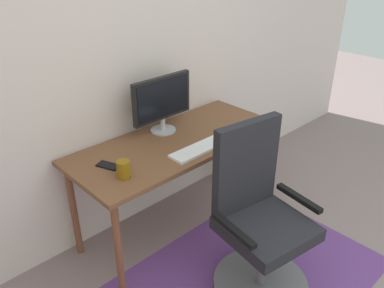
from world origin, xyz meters
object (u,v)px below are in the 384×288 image
desk (177,149)px  cell_phone (108,166)px  keyboard (199,149)px  coffee_cup (123,169)px  office_chair (258,231)px  monitor (162,101)px  computer_mouse (228,134)px

desk → cell_phone: cell_phone is taller
keyboard → coffee_cup: (-0.54, 0.07, 0.04)m
coffee_cup → office_chair: bearing=-50.2°
keyboard → coffee_cup: size_ratio=4.15×
coffee_cup → keyboard: bearing=-7.0°
cell_phone → office_chair: bearing=-78.8°
desk → coffee_cup: coffee_cup is taller
office_chair → cell_phone: bearing=132.2°
monitor → coffee_cup: (-0.56, -0.32, -0.18)m
desk → keyboard: size_ratio=3.49×
monitor → keyboard: bearing=-92.1°
coffee_cup → office_chair: (0.50, -0.61, -0.37)m
cell_phone → keyboard: bearing=-45.0°
desk → computer_mouse: (0.29, -0.20, 0.09)m
monitor → office_chair: (-0.05, -0.92, -0.55)m
computer_mouse → office_chair: bearing=-120.1°
keyboard → office_chair: bearing=-94.1°
coffee_cup → computer_mouse: bearing=-4.2°
computer_mouse → coffee_cup: size_ratio=1.00×
desk → coffee_cup: bearing=-165.4°
monitor → coffee_cup: bearing=-150.4°
desk → coffee_cup: (-0.53, -0.14, 0.12)m
keyboard → office_chair: size_ratio=0.41×
monitor → cell_phone: size_ratio=3.42×
keyboard → computer_mouse: bearing=1.2°
coffee_cup → office_chair: office_chair is taller
monitor → coffee_cup: 0.66m
desk → monitor: 0.35m
monitor → desk: bearing=-97.7°
computer_mouse → cell_phone: (-0.82, 0.23, -0.01)m
keyboard → computer_mouse: size_ratio=4.13×
desk → cell_phone: size_ratio=10.72×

